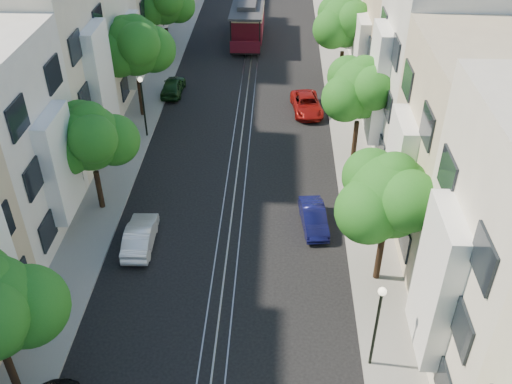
# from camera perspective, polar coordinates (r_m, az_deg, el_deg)

# --- Properties ---
(ground) EXTENTS (200.00, 200.00, 0.00)m
(ground) POSITION_cam_1_polar(r_m,az_deg,el_deg) (43.36, -0.98, 9.30)
(ground) COLOR black
(ground) RESTS_ON ground
(sidewalk_east) EXTENTS (2.50, 80.00, 0.12)m
(sidewalk_east) POSITION_cam_1_polar(r_m,az_deg,el_deg) (43.54, 8.71, 9.10)
(sidewalk_east) COLOR gray
(sidewalk_east) RESTS_ON ground
(sidewalk_west) EXTENTS (2.50, 80.00, 0.12)m
(sidewalk_west) POSITION_cam_1_polar(r_m,az_deg,el_deg) (44.32, -10.51, 9.39)
(sidewalk_west) COLOR gray
(sidewalk_west) RESTS_ON ground
(rail_left) EXTENTS (0.06, 80.00, 0.02)m
(rail_left) POSITION_cam_1_polar(r_m,az_deg,el_deg) (43.38, -1.71, 9.32)
(rail_left) COLOR gray
(rail_left) RESTS_ON ground
(rail_slot) EXTENTS (0.06, 80.00, 0.02)m
(rail_slot) POSITION_cam_1_polar(r_m,az_deg,el_deg) (43.35, -0.98, 9.31)
(rail_slot) COLOR gray
(rail_slot) RESTS_ON ground
(rail_right) EXTENTS (0.06, 80.00, 0.02)m
(rail_right) POSITION_cam_1_polar(r_m,az_deg,el_deg) (43.33, -0.24, 9.30)
(rail_right) COLOR gray
(rail_right) RESTS_ON ground
(lane_line) EXTENTS (0.08, 80.00, 0.01)m
(lane_line) POSITION_cam_1_polar(r_m,az_deg,el_deg) (43.35, -0.98, 9.30)
(lane_line) COLOR tan
(lane_line) RESTS_ON ground
(townhouses_east) EXTENTS (7.75, 72.00, 12.00)m
(townhouses_east) POSITION_cam_1_polar(r_m,az_deg,el_deg) (42.30, 15.80, 14.95)
(townhouses_east) COLOR beige
(townhouses_east) RESTS_ON ground
(townhouses_west) EXTENTS (7.75, 72.00, 11.76)m
(townhouses_west) POSITION_cam_1_polar(r_m,az_deg,el_deg) (43.62, -17.40, 15.14)
(townhouses_west) COLOR silver
(townhouses_west) RESTS_ON ground
(tree_e_b) EXTENTS (4.93, 4.08, 6.68)m
(tree_e_b) POSITION_cam_1_polar(r_m,az_deg,el_deg) (24.94, 13.30, -0.59)
(tree_e_b) COLOR black
(tree_e_b) RESTS_ON ground
(tree_e_c) EXTENTS (4.84, 3.99, 6.52)m
(tree_e_c) POSITION_cam_1_polar(r_m,az_deg,el_deg) (34.42, 10.52, 9.99)
(tree_e_c) COLOR black
(tree_e_c) RESTS_ON ground
(tree_e_d) EXTENTS (5.01, 4.16, 6.85)m
(tree_e_d) POSITION_cam_1_polar(r_m,az_deg,el_deg) (44.48, 8.96, 16.36)
(tree_e_d) COLOR black
(tree_e_d) RESTS_ON ground
(tree_w_b) EXTENTS (4.72, 3.87, 6.27)m
(tree_w_b) POSITION_cam_1_polar(r_m,az_deg,el_deg) (30.36, -16.21, 5.09)
(tree_w_b) COLOR black
(tree_w_b) RESTS_ON ground
(tree_w_c) EXTENTS (5.13, 4.28, 7.09)m
(tree_w_c) POSITION_cam_1_polar(r_m,az_deg,el_deg) (39.64, -11.99, 13.98)
(tree_w_c) COLOR black
(tree_w_c) RESTS_ON ground
(tree_w_d) EXTENTS (4.84, 3.99, 6.52)m
(tree_w_d) POSITION_cam_1_polar(r_m,az_deg,el_deg) (49.96, -9.13, 18.11)
(tree_w_d) COLOR black
(tree_w_d) RESTS_ON ground
(lamp_east) EXTENTS (0.32, 0.32, 4.16)m
(lamp_east) POSITION_cam_1_polar(r_m,az_deg,el_deg) (22.31, 12.10, -12.02)
(lamp_east) COLOR black
(lamp_east) RESTS_ON ground
(lamp_west) EXTENTS (0.32, 0.32, 4.16)m
(lamp_west) POSITION_cam_1_polar(r_m,az_deg,el_deg) (37.66, -11.28, 9.21)
(lamp_west) COLOR black
(lamp_west) RESTS_ON ground
(cable_car) EXTENTS (2.89, 9.01, 3.45)m
(cable_car) POSITION_cam_1_polar(r_m,az_deg,el_deg) (54.07, -0.80, 17.00)
(cable_car) COLOR black
(cable_car) RESTS_ON ground
(parked_car_e_mid) EXTENTS (1.59, 3.54, 1.13)m
(parked_car_e_mid) POSITION_cam_1_polar(r_m,az_deg,el_deg) (30.14, 5.80, -2.57)
(parked_car_e_mid) COLOR #0C0D3C
(parked_car_e_mid) RESTS_ON ground
(parked_car_e_far) EXTENTS (2.44, 4.43, 1.18)m
(parked_car_e_far) POSITION_cam_1_polar(r_m,az_deg,el_deg) (41.37, 5.09, 8.73)
(parked_car_e_far) COLOR maroon
(parked_car_e_far) RESTS_ON ground
(parked_car_w_mid) EXTENTS (1.42, 3.80, 1.24)m
(parked_car_w_mid) POSITION_cam_1_polar(r_m,az_deg,el_deg) (29.33, -11.50, -4.30)
(parked_car_w_mid) COLOR silver
(parked_car_w_mid) RESTS_ON ground
(parked_car_w_far) EXTENTS (1.57, 3.74, 1.26)m
(parked_car_w_far) POSITION_cam_1_polar(r_m,az_deg,el_deg) (44.35, -8.30, 10.45)
(parked_car_w_far) COLOR #153415
(parked_car_w_far) RESTS_ON ground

